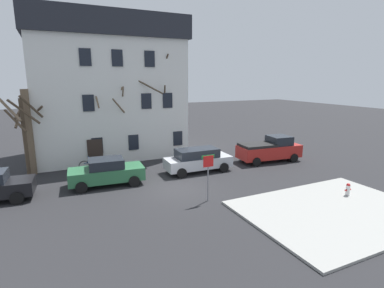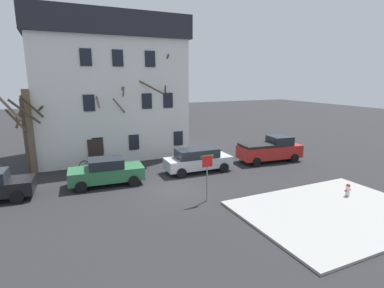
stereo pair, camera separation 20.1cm
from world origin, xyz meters
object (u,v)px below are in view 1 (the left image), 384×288
object	(u,v)px
tree_bare_mid	(28,128)
pickup_truck_red	(270,149)
car_green_sedan	(107,172)
car_silver_wagon	(198,160)
tree_bare_end	(154,111)
street_sign_pole	(208,169)
building_main	(108,87)
bicycle_leaning	(91,164)
fire_hydrant	(348,189)
tree_bare_near	(26,132)
tree_bare_far	(110,121)

from	to	relation	value
tree_bare_mid	pickup_truck_red	bearing A→B (deg)	-14.09
car_green_sedan	car_silver_wagon	distance (m)	6.37
pickup_truck_red	car_green_sedan	bearing A→B (deg)	-179.52
tree_bare_end	street_sign_pole	size ratio (longest dim) A/B	3.27
building_main	bicycle_leaning	xyz separation A→B (m)	(-2.28, -4.30, -5.43)
bicycle_leaning	tree_bare_mid	bearing A→B (deg)	171.78
bicycle_leaning	car_green_sedan	bearing A→B (deg)	-83.06
car_green_sedan	bicycle_leaning	xyz separation A→B (m)	(-0.47, 3.86, -0.48)
car_silver_wagon	street_sign_pole	world-z (taller)	street_sign_pole
pickup_truck_red	fire_hydrant	distance (m)	8.02
tree_bare_mid	car_green_sedan	world-z (taller)	tree_bare_mid
car_green_sedan	car_silver_wagon	world-z (taller)	car_green_sedan
tree_bare_mid	tree_bare_end	bearing A→B (deg)	4.03
tree_bare_mid	car_green_sedan	bearing A→B (deg)	-45.68
tree_bare_mid	car_silver_wagon	bearing A→B (deg)	-22.26
car_silver_wagon	building_main	bearing A→B (deg)	119.33
tree_bare_near	bicycle_leaning	distance (m)	4.78
car_green_sedan	street_sign_pole	world-z (taller)	street_sign_pole
tree_bare_near	car_silver_wagon	world-z (taller)	tree_bare_near
tree_bare_near	pickup_truck_red	size ratio (longest dim) A/B	1.10
tree_bare_mid	car_green_sedan	distance (m)	6.62
car_green_sedan	street_sign_pole	distance (m)	6.76
tree_bare_end	fire_hydrant	size ratio (longest dim) A/B	12.06
building_main	car_silver_wagon	bearing A→B (deg)	-60.67
street_sign_pole	tree_bare_near	bearing A→B (deg)	133.79
fire_hydrant	tree_bare_mid	bearing A→B (deg)	142.85
tree_bare_mid	pickup_truck_red	xyz separation A→B (m)	(17.16, -4.31, -2.28)
tree_bare_far	car_green_sedan	size ratio (longest dim) A/B	1.34
tree_bare_mid	tree_bare_far	size ratio (longest dim) A/B	1.16
tree_bare_near	pickup_truck_red	bearing A→B (deg)	-13.87
tree_bare_far	car_green_sedan	world-z (taller)	tree_bare_far
fire_hydrant	building_main	bearing A→B (deg)	122.14
street_sign_pole	bicycle_leaning	distance (m)	10.22
building_main	tree_bare_near	world-z (taller)	building_main
tree_bare_near	car_green_sedan	distance (m)	6.58
tree_bare_end	car_green_sedan	xyz separation A→B (m)	(-4.81, -5.06, -3.08)
pickup_truck_red	street_sign_pole	size ratio (longest dim) A/B	2.03
tree_bare_mid	tree_bare_far	world-z (taller)	tree_bare_mid
tree_bare_end	street_sign_pole	world-z (taller)	tree_bare_end
tree_bare_mid	bicycle_leaning	xyz separation A→B (m)	(3.84, -0.56, -2.88)
building_main	car_silver_wagon	world-z (taller)	building_main
pickup_truck_red	bicycle_leaning	xyz separation A→B (m)	(-13.32, 3.75, -0.60)
tree_bare_near	tree_bare_mid	bearing A→B (deg)	18.48
tree_bare_far	bicycle_leaning	distance (m)	3.55
car_green_sedan	bicycle_leaning	bearing A→B (deg)	96.94
car_green_sedan	car_silver_wagon	size ratio (longest dim) A/B	0.96
tree_bare_far	street_sign_pole	size ratio (longest dim) A/B	2.41
tree_bare_near	tree_bare_far	xyz separation A→B (m)	(5.65, 0.32, 0.39)
fire_hydrant	tree_bare_far	bearing A→B (deg)	130.33
car_green_sedan	bicycle_leaning	distance (m)	3.92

